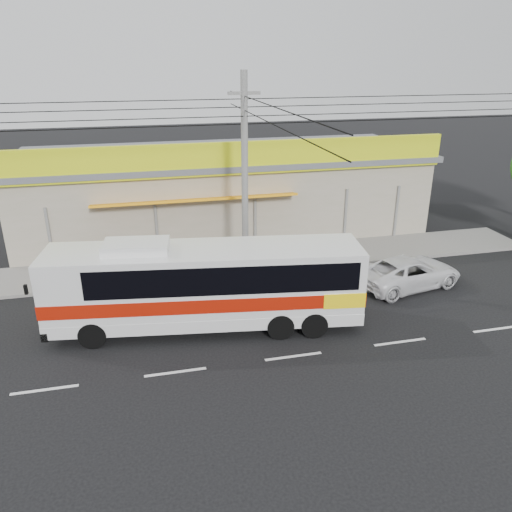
{
  "coord_description": "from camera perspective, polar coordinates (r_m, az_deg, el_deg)",
  "views": [
    {
      "loc": [
        -4.57,
        -16.32,
        9.58
      ],
      "look_at": [
        -0.25,
        2.0,
        1.96
      ],
      "focal_mm": 35.0,
      "sensor_mm": 36.0,
      "label": 1
    }
  ],
  "objects": [
    {
      "name": "utility_pole",
      "position": [
        21.46,
        -1.36,
        16.31
      ],
      "size": [
        34.0,
        14.0,
        9.02
      ],
      "color": "slate",
      "rests_on": "ground"
    },
    {
      "name": "motorbike_red",
      "position": [
        25.19,
        -16.75,
        0.31
      ],
      "size": [
        2.01,
        1.36,
        1.0
      ],
      "primitive_type": "imported",
      "rotation": [
        0.0,
        0.0,
        1.97
      ],
      "color": "maroon",
      "rests_on": "sidewalk"
    },
    {
      "name": "lane_markings",
      "position": [
        17.42,
        4.29,
        -11.38
      ],
      "size": [
        50.0,
        0.12,
        0.01
      ],
      "primitive_type": null,
      "color": "silver",
      "rests_on": "ground"
    },
    {
      "name": "coach_bus",
      "position": [
        18.31,
        -5.25,
        -2.93
      ],
      "size": [
        11.61,
        3.98,
        3.51
      ],
      "rotation": [
        0.0,
        0.0,
        -0.14
      ],
      "color": "silver",
      "rests_on": "ground"
    },
    {
      "name": "ground",
      "position": [
        19.46,
        2.09,
        -7.45
      ],
      "size": [
        120.0,
        120.0,
        0.0
      ],
      "primitive_type": "plane",
      "color": "black",
      "rests_on": "ground"
    },
    {
      "name": "sidewalk",
      "position": [
        24.68,
        -1.56,
        -0.61
      ],
      "size": [
        30.0,
        3.2,
        0.15
      ],
      "primitive_type": "cube",
      "color": "slate",
      "rests_on": "ground"
    },
    {
      "name": "storefront_building",
      "position": [
        29.15,
        -3.86,
        7.54
      ],
      "size": [
        22.6,
        9.2,
        5.7
      ],
      "color": "#9D977F",
      "rests_on": "ground"
    },
    {
      "name": "white_car",
      "position": [
        23.0,
        17.06,
        -1.78
      ],
      "size": [
        5.14,
        3.12,
        1.33
      ],
      "primitive_type": "imported",
      "rotation": [
        0.0,
        0.0,
        1.77
      ],
      "color": "silver",
      "rests_on": "ground"
    }
  ]
}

